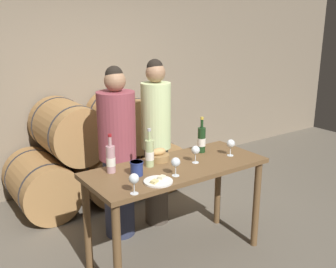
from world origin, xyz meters
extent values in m
plane|color=#665E51|center=(0.00, 0.00, 0.00)|extent=(10.00, 10.00, 0.00)
cube|color=gray|center=(0.00, 2.17, 1.60)|extent=(10.00, 0.12, 3.20)
cylinder|color=#A87A47|center=(-0.71, 1.60, 0.32)|extent=(0.64, 0.89, 0.64)
cylinder|color=#2D2D33|center=(-0.71, 1.31, 0.32)|extent=(0.66, 0.02, 0.66)
cylinder|color=#2D2D33|center=(-0.71, 1.89, 0.32)|extent=(0.66, 0.02, 0.66)
cylinder|color=#A87A47|center=(0.00, 1.60, 0.32)|extent=(0.64, 0.89, 0.64)
cylinder|color=#2D2D33|center=(0.00, 1.31, 0.32)|extent=(0.66, 0.02, 0.66)
cylinder|color=#2D2D33|center=(0.00, 1.89, 0.32)|extent=(0.66, 0.02, 0.66)
cylinder|color=#A87A47|center=(0.71, 1.60, 0.32)|extent=(0.64, 0.89, 0.64)
cylinder|color=#2D2D33|center=(0.71, 1.31, 0.32)|extent=(0.66, 0.02, 0.66)
cylinder|color=#2D2D33|center=(0.71, 1.89, 0.32)|extent=(0.66, 0.02, 0.66)
cylinder|color=#A87A47|center=(-0.35, 1.60, 0.90)|extent=(0.64, 0.89, 0.64)
cylinder|color=#2D2D33|center=(-0.35, 1.31, 0.90)|extent=(0.66, 0.02, 0.66)
cylinder|color=#2D2D33|center=(-0.35, 1.89, 0.90)|extent=(0.66, 0.02, 0.66)
cylinder|color=#A87A47|center=(0.35, 1.60, 0.90)|extent=(0.64, 0.89, 0.64)
cylinder|color=#2D2D33|center=(0.35, 1.31, 0.90)|extent=(0.66, 0.02, 0.66)
cylinder|color=#2D2D33|center=(0.35, 1.89, 0.90)|extent=(0.66, 0.02, 0.66)
cylinder|color=brown|center=(-0.73, -0.27, 0.43)|extent=(0.06, 0.06, 0.85)
cylinder|color=brown|center=(0.73, -0.27, 0.43)|extent=(0.06, 0.06, 0.85)
cylinder|color=brown|center=(-0.73, 0.27, 0.43)|extent=(0.06, 0.06, 0.85)
cylinder|color=brown|center=(0.73, 0.27, 0.43)|extent=(0.06, 0.06, 0.85)
cube|color=brown|center=(0.00, 0.00, 0.87)|extent=(1.58, 0.66, 0.04)
cylinder|color=#2D334C|center=(-0.22, 0.66, 0.41)|extent=(0.30, 0.30, 0.81)
cylinder|color=#8C3D47|center=(-0.22, 0.66, 1.14)|extent=(0.36, 0.36, 0.64)
sphere|color=#997051|center=(-0.22, 0.66, 1.56)|extent=(0.20, 0.20, 0.20)
sphere|color=black|center=(-0.22, 0.67, 1.61)|extent=(0.16, 0.16, 0.16)
cylinder|color=#4C4238|center=(0.22, 0.66, 0.42)|extent=(0.25, 0.25, 0.84)
cylinder|color=beige|center=(0.22, 0.66, 1.17)|extent=(0.30, 0.30, 0.66)
sphere|color=#997051|center=(0.22, 0.66, 1.60)|extent=(0.19, 0.19, 0.19)
sphere|color=black|center=(0.22, 0.67, 1.65)|extent=(0.16, 0.16, 0.16)
cylinder|color=#193819|center=(0.40, 0.16, 1.01)|extent=(0.07, 0.07, 0.24)
cylinder|color=#193819|center=(0.40, 0.16, 1.17)|extent=(0.03, 0.03, 0.08)
cylinder|color=gold|center=(0.40, 0.16, 1.22)|extent=(0.03, 0.03, 0.02)
cylinder|color=white|center=(0.40, 0.16, 0.99)|extent=(0.08, 0.08, 0.08)
cylinder|color=#ADBC7F|center=(-0.20, 0.12, 1.01)|extent=(0.07, 0.07, 0.23)
cylinder|color=#ADBC7F|center=(-0.20, 0.12, 1.16)|extent=(0.03, 0.03, 0.08)
cylinder|color=#B7B7BC|center=(-0.20, 0.12, 1.21)|extent=(0.03, 0.03, 0.02)
cylinder|color=white|center=(-0.20, 0.12, 0.99)|extent=(0.08, 0.08, 0.07)
cylinder|color=#BC8E93|center=(-0.53, 0.18, 1.00)|extent=(0.07, 0.07, 0.22)
cylinder|color=#BC8E93|center=(-0.53, 0.18, 1.16)|extent=(0.03, 0.03, 0.08)
cylinder|color=maroon|center=(-0.53, 0.18, 1.21)|extent=(0.03, 0.03, 0.02)
cylinder|color=white|center=(-0.53, 0.18, 0.99)|extent=(0.08, 0.08, 0.07)
cylinder|color=navy|center=(-0.39, 0.01, 0.95)|extent=(0.10, 0.10, 0.12)
cylinder|color=navy|center=(-0.39, 0.01, 1.00)|extent=(0.11, 0.11, 0.01)
cylinder|color=olive|center=(-0.06, 0.19, 0.92)|extent=(0.18, 0.18, 0.06)
ellipsoid|color=tan|center=(-0.06, 0.19, 0.98)|extent=(0.14, 0.08, 0.06)
cylinder|color=white|center=(-0.33, -0.21, 0.90)|extent=(0.23, 0.23, 0.01)
cube|color=beige|center=(-0.28, -0.19, 0.92)|extent=(0.07, 0.06, 0.02)
cube|color=#E0CC7F|center=(-0.38, -0.23, 0.92)|extent=(0.07, 0.06, 0.02)
cylinder|color=white|center=(-0.59, -0.29, 0.89)|extent=(0.06, 0.06, 0.00)
cylinder|color=white|center=(-0.59, -0.29, 0.94)|extent=(0.01, 0.01, 0.08)
sphere|color=white|center=(-0.59, -0.29, 1.01)|extent=(0.08, 0.08, 0.08)
cylinder|color=white|center=(-0.14, -0.18, 0.89)|extent=(0.06, 0.06, 0.00)
cylinder|color=white|center=(-0.14, -0.18, 0.94)|extent=(0.01, 0.01, 0.08)
sphere|color=white|center=(-0.14, -0.18, 1.01)|extent=(0.08, 0.08, 0.08)
cylinder|color=white|center=(0.17, -0.04, 0.89)|extent=(0.06, 0.06, 0.00)
cylinder|color=white|center=(0.17, -0.04, 0.94)|extent=(0.01, 0.01, 0.08)
sphere|color=white|center=(0.17, -0.04, 1.01)|extent=(0.08, 0.08, 0.08)
cylinder|color=white|center=(0.56, -0.07, 0.89)|extent=(0.06, 0.06, 0.00)
cylinder|color=white|center=(0.56, -0.07, 0.94)|extent=(0.01, 0.01, 0.08)
sphere|color=white|center=(0.56, -0.07, 1.01)|extent=(0.08, 0.08, 0.08)
camera|label=1|loc=(-1.86, -2.55, 2.09)|focal=42.00mm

